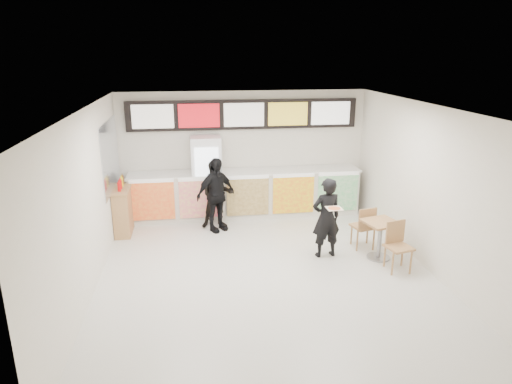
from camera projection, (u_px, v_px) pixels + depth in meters
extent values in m
plane|color=beige|center=(266.00, 274.00, 8.34)|extent=(7.00, 7.00, 0.00)
plane|color=white|center=(268.00, 108.00, 7.45)|extent=(7.00, 7.00, 0.00)
plane|color=silver|center=(244.00, 153.00, 11.21)|extent=(6.00, 0.00, 6.00)
plane|color=silver|center=(87.00, 203.00, 7.49)|extent=(0.00, 7.00, 7.00)
plane|color=silver|center=(429.00, 188.00, 8.31)|extent=(0.00, 7.00, 7.00)
cube|color=silver|center=(246.00, 194.00, 11.11)|extent=(5.50, 0.70, 1.10)
cube|color=silver|center=(246.00, 172.00, 10.94)|extent=(5.56, 0.76, 0.04)
cube|color=red|center=(153.00, 201.00, 10.44)|extent=(0.99, 0.02, 0.90)
cube|color=#D12E70|center=(201.00, 199.00, 10.59)|extent=(0.99, 0.02, 0.90)
cube|color=brown|center=(248.00, 197.00, 10.74)|extent=(0.99, 0.02, 0.90)
cube|color=yellow|center=(293.00, 195.00, 10.88)|extent=(0.99, 0.02, 0.90)
cube|color=green|center=(338.00, 193.00, 11.03)|extent=(0.99, 0.02, 0.90)
cube|color=black|center=(244.00, 114.00, 10.85)|extent=(5.50, 0.12, 0.70)
cube|color=silver|center=(153.00, 117.00, 10.50)|extent=(0.95, 0.02, 0.55)
cube|color=red|center=(199.00, 116.00, 10.64)|extent=(0.95, 0.02, 0.55)
cube|color=silver|center=(244.00, 115.00, 10.78)|extent=(0.95, 0.02, 0.55)
cube|color=gold|center=(288.00, 114.00, 10.93)|extent=(0.95, 0.02, 0.55)
cube|color=white|center=(331.00, 113.00, 11.07)|extent=(0.95, 0.02, 0.55)
cube|color=white|center=(207.00, 178.00, 10.87)|extent=(0.70, 0.65, 2.00)
cube|color=white|center=(207.00, 180.00, 10.53)|extent=(0.54, 0.02, 1.50)
cylinder|color=#1D8818|center=(199.00, 204.00, 10.72)|extent=(0.07, 0.07, 0.22)
cylinder|color=orange|center=(205.00, 204.00, 10.74)|extent=(0.07, 0.07, 0.22)
cylinder|color=red|center=(211.00, 204.00, 10.76)|extent=(0.07, 0.07, 0.22)
cylinder|color=blue|center=(217.00, 203.00, 10.78)|extent=(0.07, 0.07, 0.22)
cylinder|color=orange|center=(198.00, 189.00, 10.61)|extent=(0.07, 0.07, 0.22)
cylinder|color=red|center=(204.00, 188.00, 10.63)|extent=(0.07, 0.07, 0.22)
cylinder|color=blue|center=(210.00, 188.00, 10.65)|extent=(0.07, 0.07, 0.22)
cylinder|color=#1D8818|center=(216.00, 188.00, 10.66)|extent=(0.07, 0.07, 0.22)
cylinder|color=red|center=(198.00, 173.00, 10.49)|extent=(0.07, 0.07, 0.22)
cylinder|color=blue|center=(204.00, 173.00, 10.51)|extent=(0.07, 0.07, 0.22)
cylinder|color=#1D8818|center=(210.00, 172.00, 10.53)|extent=(0.07, 0.07, 0.22)
cylinder|color=orange|center=(216.00, 172.00, 10.55)|extent=(0.07, 0.07, 0.22)
cylinder|color=blue|center=(197.00, 157.00, 10.38)|extent=(0.07, 0.07, 0.22)
cylinder|color=#1D8818|center=(203.00, 157.00, 10.40)|extent=(0.07, 0.07, 0.22)
cylinder|color=orange|center=(209.00, 156.00, 10.42)|extent=(0.07, 0.07, 0.22)
cylinder|color=red|center=(216.00, 156.00, 10.44)|extent=(0.07, 0.07, 0.22)
cube|color=#B2B7BF|center=(110.00, 156.00, 9.73)|extent=(0.01, 2.00, 1.50)
imported|color=black|center=(326.00, 218.00, 8.84)|extent=(0.63, 0.46, 1.60)
imported|color=black|center=(217.00, 194.00, 10.34)|extent=(0.79, 0.64, 1.56)
imported|color=black|center=(216.00, 195.00, 10.11)|extent=(1.05, 0.87, 1.68)
cube|color=beige|center=(334.00, 208.00, 8.31)|extent=(0.28, 0.28, 0.01)
cone|color=#CC7233|center=(334.00, 208.00, 8.31)|extent=(0.36, 0.36, 0.02)
cube|color=tan|center=(381.00, 222.00, 8.75)|extent=(0.74, 0.74, 0.04)
cylinder|color=gray|center=(380.00, 241.00, 8.87)|extent=(0.08, 0.08, 0.74)
cylinder|color=gray|center=(378.00, 257.00, 8.97)|extent=(0.45, 0.45, 0.03)
cube|color=tan|center=(399.00, 247.00, 8.34)|extent=(0.52, 0.52, 0.04)
cube|color=tan|center=(395.00, 231.00, 8.45)|extent=(0.41, 0.13, 0.43)
cube|color=tan|center=(363.00, 226.00, 9.34)|extent=(0.52, 0.52, 0.04)
cube|color=tan|center=(368.00, 219.00, 9.08)|extent=(0.41, 0.13, 0.43)
cube|color=tan|center=(123.00, 211.00, 10.09)|extent=(0.33, 0.89, 1.00)
cube|color=tan|center=(121.00, 189.00, 9.93)|extent=(0.38, 0.93, 0.04)
cylinder|color=red|center=(119.00, 187.00, 9.67)|extent=(0.07, 0.07, 0.20)
cylinder|color=red|center=(120.00, 184.00, 9.84)|extent=(0.07, 0.07, 0.20)
cylinder|color=yellow|center=(122.00, 182.00, 10.02)|extent=(0.07, 0.07, 0.20)
cylinder|color=brown|center=(123.00, 180.00, 10.19)|extent=(0.07, 0.07, 0.20)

